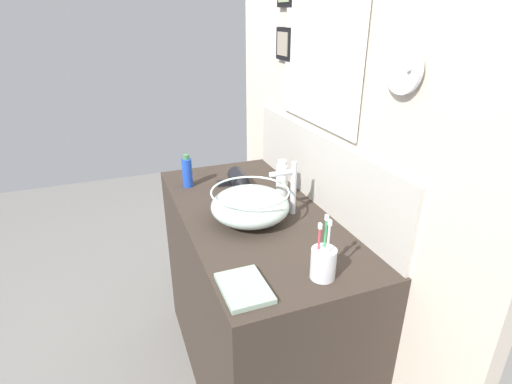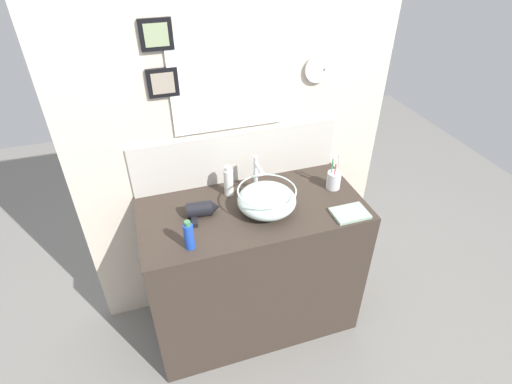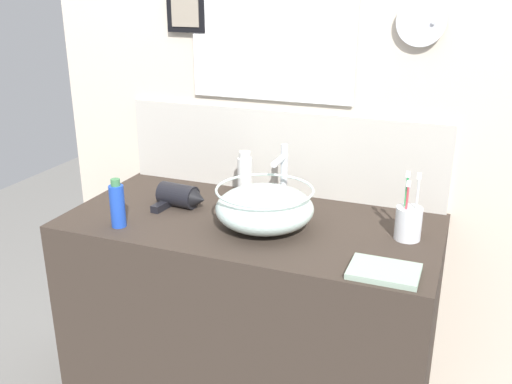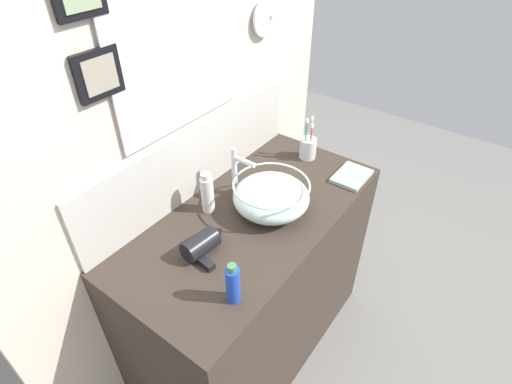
{
  "view_description": "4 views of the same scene",
  "coord_description": "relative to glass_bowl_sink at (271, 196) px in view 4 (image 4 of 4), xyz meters",
  "views": [
    {
      "loc": [
        1.38,
        -0.52,
        1.66
      ],
      "look_at": [
        0.02,
        0.0,
        1.01
      ],
      "focal_mm": 28.0,
      "sensor_mm": 36.0,
      "label": 1
    },
    {
      "loc": [
        -0.5,
        -1.6,
        2.22
      ],
      "look_at": [
        0.02,
        0.0,
        1.01
      ],
      "focal_mm": 28.0,
      "sensor_mm": 36.0,
      "label": 2
    },
    {
      "loc": [
        0.64,
        -1.58,
        1.63
      ],
      "look_at": [
        0.02,
        0.0,
        1.01
      ],
      "focal_mm": 40.0,
      "sensor_mm": 36.0,
      "label": 3
    },
    {
      "loc": [
        -0.97,
        -0.73,
        1.97
      ],
      "look_at": [
        0.02,
        0.0,
        1.01
      ],
      "focal_mm": 28.0,
      "sensor_mm": 36.0,
      "label": 4
    }
  ],
  "objects": [
    {
      "name": "ground_plane",
      "position": [
        -0.06,
        0.04,
        -0.98
      ],
      "size": [
        6.0,
        6.0,
        0.0
      ],
      "primitive_type": "plane",
      "color": "gray"
    },
    {
      "name": "vanity_counter",
      "position": [
        -0.06,
        0.04,
        -0.52
      ],
      "size": [
        1.2,
        0.58,
        0.91
      ],
      "primitive_type": "cube",
      "color": "#382D26",
      "rests_on": "ground"
    },
    {
      "name": "back_panel",
      "position": [
        -0.07,
        0.36,
        0.2
      ],
      "size": [
        1.8,
        0.09,
        2.34
      ],
      "color": "beige",
      "rests_on": "ground"
    },
    {
      "name": "glass_bowl_sink",
      "position": [
        0.0,
        0.0,
        0.0
      ],
      "size": [
        0.31,
        0.31,
        0.13
      ],
      "color": "silver",
      "rests_on": "vanity_counter"
    },
    {
      "name": "faucet",
      "position": [
        0.0,
        0.17,
        0.06
      ],
      "size": [
        0.02,
        0.12,
        0.22
      ],
      "color": "silver",
      "rests_on": "vanity_counter"
    },
    {
      "name": "hair_drier",
      "position": [
        -0.33,
        0.06,
        -0.03
      ],
      "size": [
        0.18,
        0.14,
        0.08
      ],
      "color": "black",
      "rests_on": "vanity_counter"
    },
    {
      "name": "toothbrush_cup",
      "position": [
        0.43,
        0.08,
        -0.02
      ],
      "size": [
        0.08,
        0.08,
        0.21
      ],
      "color": "silver",
      "rests_on": "vanity_counter"
    },
    {
      "name": "soap_dispenser",
      "position": [
        -0.43,
        -0.15,
        0.0
      ],
      "size": [
        0.05,
        0.05,
        0.16
      ],
      "color": "blue",
      "rests_on": "vanity_counter"
    },
    {
      "name": "shampoo_bottle",
      "position": [
        -0.15,
        0.2,
        0.02
      ],
      "size": [
        0.05,
        0.05,
        0.18
      ],
      "color": "white",
      "rests_on": "vanity_counter"
    },
    {
      "name": "hand_towel",
      "position": [
        0.4,
        -0.17,
        -0.06
      ],
      "size": [
        0.18,
        0.13,
        0.02
      ],
      "primitive_type": "cube",
      "color": "#99B29E",
      "rests_on": "vanity_counter"
    }
  ]
}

